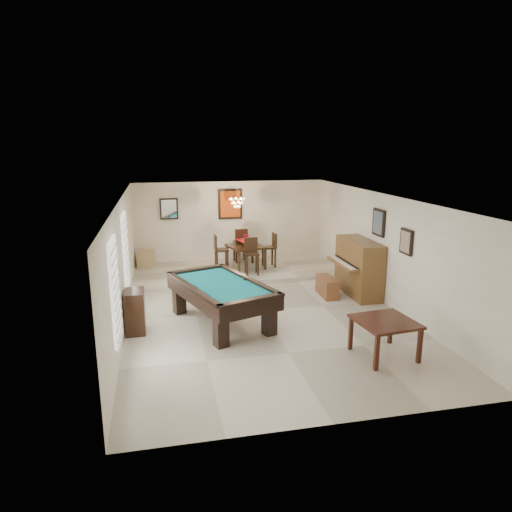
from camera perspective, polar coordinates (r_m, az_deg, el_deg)
name	(u,v)px	position (r m, az deg, el deg)	size (l,w,h in m)	color
ground_plane	(261,311)	(10.61, 0.68, -6.86)	(6.00, 9.00, 0.02)	beige
wall_back	(230,223)	(14.55, -3.23, 4.19)	(6.00, 0.04, 2.60)	silver
wall_front	(338,337)	(6.13, 10.20, -9.90)	(6.00, 0.04, 2.60)	silver
wall_left	(123,263)	(10.01, -16.29, -0.84)	(0.04, 9.00, 2.60)	silver
wall_right	(385,249)	(11.25, 15.78, 0.79)	(0.04, 9.00, 2.60)	silver
ceiling	(262,198)	(9.98, 0.73, 7.29)	(6.00, 9.00, 0.04)	white
dining_step	(237,271)	(13.62, -2.34, -1.83)	(6.00, 2.50, 0.12)	beige
window_left_front	(115,290)	(7.87, -17.17, -4.12)	(0.06, 1.00, 1.70)	white
window_left_rear	(126,252)	(10.56, -15.96, 0.50)	(0.06, 1.00, 1.70)	white
pool_table	(222,304)	(9.78, -4.33, -5.96)	(1.42, 2.61, 0.87)	black
square_table	(384,338)	(8.65, 15.72, -9.86)	(0.99, 0.99, 0.69)	black
upright_piano	(353,268)	(11.75, 12.00, -1.45)	(0.94, 1.68, 1.40)	brown
piano_bench	(327,287)	(11.65, 8.90, -3.82)	(0.33, 0.86, 0.48)	brown
apothecary_chest	(135,312)	(9.61, -14.89, -6.73)	(0.39, 0.59, 0.88)	black
dining_table	(246,255)	(13.57, -1.25, 0.15)	(0.97, 0.97, 0.81)	black
flower_vase	(246,238)	(13.46, -1.27, 2.31)	(0.14, 0.14, 0.24)	#AD0E21
dining_chair_south	(252,257)	(12.88, -0.53, -0.08)	(0.38, 0.38, 1.04)	black
dining_chair_north	(240,245)	(14.29, -1.99, 1.39)	(0.40, 0.40, 1.07)	black
dining_chair_west	(221,253)	(13.38, -4.34, 0.43)	(0.38, 0.38, 1.04)	black
dining_chair_east	(269,250)	(13.71, 1.63, 0.75)	(0.38, 0.38, 1.02)	black
corner_bench	(146,259)	(14.17, -13.60, -0.31)	(0.44, 0.55, 0.49)	tan
chandelier	(237,199)	(13.15, -2.40, 7.12)	(0.44, 0.44, 0.60)	#FFE5B2
back_painting	(230,204)	(14.42, -3.24, 6.51)	(0.75, 0.06, 0.95)	#D84C14
back_mirror	(169,209)	(14.27, -10.83, 5.80)	(0.55, 0.06, 0.65)	white
right_picture_upper	(379,222)	(11.38, 15.10, 4.07)	(0.06, 0.55, 0.65)	slate
right_picture_lower	(406,242)	(10.30, 18.29, 1.71)	(0.06, 0.45, 0.55)	gray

